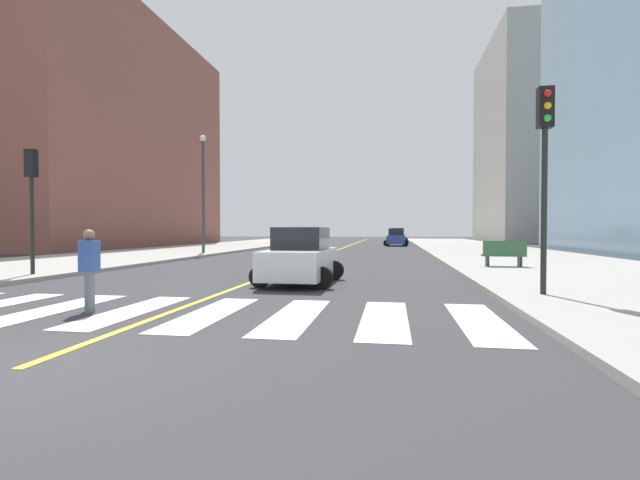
{
  "coord_description": "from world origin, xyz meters",
  "views": [
    {
      "loc": [
        4.64,
        -4.98,
        1.75
      ],
      "look_at": [
        -1.43,
        33.3,
        0.88
      ],
      "focal_mm": 25.55,
      "sensor_mm": 36.0,
      "label": 1
    }
  ],
  "objects_px": {
    "park_bench": "(504,254)",
    "pedestrian_crossing": "(89,266)",
    "car_yellow_fourth": "(397,236)",
    "traffic_light_near_corner": "(545,150)",
    "car_white_second": "(300,257)",
    "car_blue_third": "(396,238)",
    "traffic_light_far_corner": "(32,186)",
    "car_silver_nearest": "(308,237)",
    "street_lamp": "(203,184)"
  },
  "relations": [
    {
      "from": "car_silver_nearest",
      "to": "park_bench",
      "type": "bearing_deg",
      "value": -68.61
    },
    {
      "from": "car_yellow_fourth",
      "to": "street_lamp",
      "type": "bearing_deg",
      "value": 67.79
    },
    {
      "from": "traffic_light_far_corner",
      "to": "pedestrian_crossing",
      "type": "height_order",
      "value": "traffic_light_far_corner"
    },
    {
      "from": "car_blue_third",
      "to": "park_bench",
      "type": "height_order",
      "value": "car_blue_third"
    },
    {
      "from": "car_silver_nearest",
      "to": "traffic_light_near_corner",
      "type": "height_order",
      "value": "traffic_light_near_corner"
    },
    {
      "from": "traffic_light_near_corner",
      "to": "pedestrian_crossing",
      "type": "xyz_separation_m",
      "value": [
        -10.08,
        -3.22,
        -2.76
      ]
    },
    {
      "from": "car_yellow_fourth",
      "to": "traffic_light_near_corner",
      "type": "height_order",
      "value": "traffic_light_near_corner"
    },
    {
      "from": "car_silver_nearest",
      "to": "park_bench",
      "type": "relative_size",
      "value": 2.23
    },
    {
      "from": "car_silver_nearest",
      "to": "car_blue_third",
      "type": "distance_m",
      "value": 11.23
    },
    {
      "from": "car_silver_nearest",
      "to": "car_yellow_fourth",
      "type": "height_order",
      "value": "car_yellow_fourth"
    },
    {
      "from": "car_yellow_fourth",
      "to": "traffic_light_near_corner",
      "type": "bearing_deg",
      "value": 95.29
    },
    {
      "from": "traffic_light_near_corner",
      "to": "car_silver_nearest",
      "type": "bearing_deg",
      "value": -71.89
    },
    {
      "from": "car_blue_third",
      "to": "traffic_light_far_corner",
      "type": "relative_size",
      "value": 0.96
    },
    {
      "from": "park_bench",
      "to": "pedestrian_crossing",
      "type": "xyz_separation_m",
      "value": [
        -11.19,
        -12.05,
        0.28
      ]
    },
    {
      "from": "car_yellow_fourth",
      "to": "traffic_light_far_corner",
      "type": "xyz_separation_m",
      "value": [
        -13.55,
        -46.77,
        2.4
      ]
    },
    {
      "from": "car_white_second",
      "to": "traffic_light_far_corner",
      "type": "bearing_deg",
      "value": 0.86
    },
    {
      "from": "car_yellow_fourth",
      "to": "park_bench",
      "type": "height_order",
      "value": "car_yellow_fourth"
    },
    {
      "from": "street_lamp",
      "to": "traffic_light_far_corner",
      "type": "bearing_deg",
      "value": -88.97
    },
    {
      "from": "car_yellow_fourth",
      "to": "pedestrian_crossing",
      "type": "bearing_deg",
      "value": 84.14
    },
    {
      "from": "car_yellow_fourth",
      "to": "pedestrian_crossing",
      "type": "distance_m",
      "value": 53.08
    },
    {
      "from": "car_white_second",
      "to": "street_lamp",
      "type": "relative_size",
      "value": 0.5
    },
    {
      "from": "pedestrian_crossing",
      "to": "car_white_second",
      "type": "bearing_deg",
      "value": -66.76
    },
    {
      "from": "car_white_second",
      "to": "traffic_light_far_corner",
      "type": "relative_size",
      "value": 0.92
    },
    {
      "from": "car_white_second",
      "to": "traffic_light_near_corner",
      "type": "distance_m",
      "value": 7.71
    },
    {
      "from": "park_bench",
      "to": "car_yellow_fourth",
      "type": "bearing_deg",
      "value": 7.06
    },
    {
      "from": "traffic_light_near_corner",
      "to": "traffic_light_far_corner",
      "type": "distance_m",
      "value": 16.77
    },
    {
      "from": "street_lamp",
      "to": "pedestrian_crossing",
      "type": "bearing_deg",
      "value": -72.57
    },
    {
      "from": "car_white_second",
      "to": "car_blue_third",
      "type": "distance_m",
      "value": 35.74
    },
    {
      "from": "traffic_light_far_corner",
      "to": "street_lamp",
      "type": "distance_m",
      "value": 15.8
    },
    {
      "from": "car_silver_nearest",
      "to": "traffic_light_far_corner",
      "type": "height_order",
      "value": "traffic_light_far_corner"
    },
    {
      "from": "pedestrian_crossing",
      "to": "park_bench",
      "type": "bearing_deg",
      "value": -79.21
    },
    {
      "from": "car_white_second",
      "to": "car_blue_third",
      "type": "height_order",
      "value": "car_blue_third"
    },
    {
      "from": "car_yellow_fourth",
      "to": "traffic_light_far_corner",
      "type": "distance_m",
      "value": 48.75
    },
    {
      "from": "traffic_light_far_corner",
      "to": "street_lamp",
      "type": "height_order",
      "value": "street_lamp"
    },
    {
      "from": "car_white_second",
      "to": "traffic_light_far_corner",
      "type": "xyz_separation_m",
      "value": [
        -9.89,
        0.03,
        2.46
      ]
    },
    {
      "from": "car_yellow_fourth",
      "to": "traffic_light_near_corner",
      "type": "xyz_separation_m",
      "value": [
        3.01,
        -49.38,
        2.8
      ]
    },
    {
      "from": "park_bench",
      "to": "pedestrian_crossing",
      "type": "distance_m",
      "value": 16.44
    },
    {
      "from": "car_white_second",
      "to": "car_yellow_fourth",
      "type": "height_order",
      "value": "car_yellow_fourth"
    },
    {
      "from": "car_silver_nearest",
      "to": "pedestrian_crossing",
      "type": "relative_size",
      "value": 2.29
    },
    {
      "from": "traffic_light_far_corner",
      "to": "park_bench",
      "type": "relative_size",
      "value": 2.48
    },
    {
      "from": "car_blue_third",
      "to": "car_yellow_fourth",
      "type": "distance_m",
      "value": 11.23
    },
    {
      "from": "pedestrian_crossing",
      "to": "street_lamp",
      "type": "distance_m",
      "value": 22.93
    },
    {
      "from": "park_bench",
      "to": "street_lamp",
      "type": "height_order",
      "value": "street_lamp"
    },
    {
      "from": "car_yellow_fourth",
      "to": "park_bench",
      "type": "bearing_deg",
      "value": 97.59
    },
    {
      "from": "traffic_light_near_corner",
      "to": "park_bench",
      "type": "xyz_separation_m",
      "value": [
        1.1,
        8.83,
        -3.04
      ]
    },
    {
      "from": "car_blue_third",
      "to": "traffic_light_near_corner",
      "type": "distance_m",
      "value": 38.39
    },
    {
      "from": "car_yellow_fourth",
      "to": "car_silver_nearest",
      "type": "bearing_deg",
      "value": 35.82
    },
    {
      "from": "car_yellow_fourth",
      "to": "car_white_second",
      "type": "bearing_deg",
      "value": 87.32
    },
    {
      "from": "car_silver_nearest",
      "to": "car_white_second",
      "type": "bearing_deg",
      "value": -82.51
    },
    {
      "from": "car_blue_third",
      "to": "car_yellow_fourth",
      "type": "relative_size",
      "value": 0.96
    }
  ]
}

